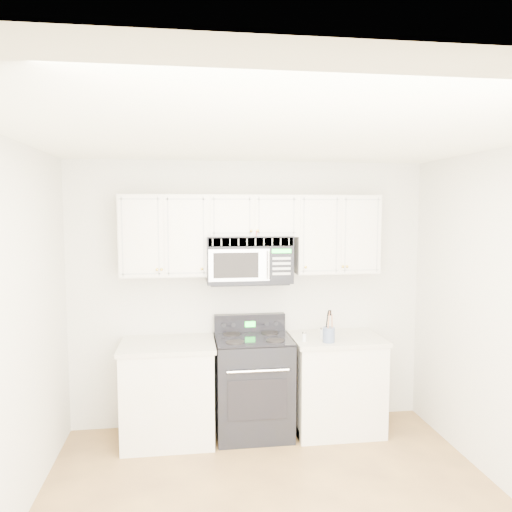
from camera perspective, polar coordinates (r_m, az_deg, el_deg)
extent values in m
cube|color=white|center=(3.20, 3.32, 13.68)|extent=(3.50, 3.50, 0.01)
cube|color=beige|center=(4.96, -0.72, -4.35)|extent=(3.50, 0.01, 2.60)
cube|color=beige|center=(1.71, 15.77, -24.24)|extent=(3.50, 0.01, 2.60)
cube|color=beige|center=(4.85, -9.98, -15.21)|extent=(0.82, 0.63, 0.88)
cube|color=beige|center=(4.71, -10.08, -9.96)|extent=(0.86, 0.65, 0.04)
cube|color=black|center=(5.03, -9.89, -19.21)|extent=(0.82, 0.55, 0.10)
cube|color=beige|center=(5.05, 9.10, -14.35)|extent=(0.82, 0.63, 0.88)
cube|color=beige|center=(4.91, 9.18, -9.29)|extent=(0.86, 0.65, 0.04)
cube|color=black|center=(5.23, 8.90, -18.24)|extent=(0.82, 0.55, 0.10)
cube|color=black|center=(4.89, -0.33, -14.70)|extent=(0.70, 0.60, 0.92)
cube|color=black|center=(4.61, 0.19, -16.10)|extent=(0.54, 0.01, 0.37)
cylinder|color=white|center=(4.49, 0.24, -13.01)|extent=(0.55, 0.02, 0.02)
cube|color=black|center=(4.75, -0.34, -9.42)|extent=(0.70, 0.60, 0.02)
cube|color=black|center=(4.98, -0.74, -7.69)|extent=(0.70, 0.08, 0.18)
cube|color=#14E62A|center=(4.94, -0.67, -7.81)|extent=(0.10, 0.00, 0.06)
cube|color=beige|center=(4.70, -10.45, 2.32)|extent=(0.80, 0.33, 0.75)
cube|color=beige|center=(4.91, 9.07, 2.47)|extent=(0.80, 0.33, 0.75)
cube|color=beige|center=(4.73, -0.48, 4.61)|extent=(0.84, 0.33, 0.39)
sphere|color=gold|center=(4.54, -10.74, -1.53)|extent=(0.03, 0.03, 0.03)
sphere|color=gold|center=(4.53, -6.19, -1.47)|extent=(0.03, 0.03, 0.03)
sphere|color=gold|center=(4.66, 5.69, -1.28)|extent=(0.03, 0.03, 0.03)
sphere|color=gold|center=(4.76, 9.90, -1.19)|extent=(0.03, 0.03, 0.03)
sphere|color=gold|center=(4.54, -0.55, 2.88)|extent=(0.03, 0.03, 0.03)
sphere|color=gold|center=(4.55, 0.21, 2.88)|extent=(0.03, 0.03, 0.03)
cylinder|color=#B80009|center=(4.55, 0.06, 2.22)|extent=(0.00, 0.00, 0.10)
sphere|color=gold|center=(4.55, 0.06, 1.51)|extent=(0.03, 0.03, 0.03)
cube|color=black|center=(4.71, -0.86, -0.33)|extent=(0.79, 0.40, 0.44)
cube|color=#ACABA7|center=(4.51, -0.56, 1.61)|extent=(0.77, 0.01, 0.08)
cube|color=#A5A5A5|center=(4.50, -1.92, -1.06)|extent=(0.56, 0.01, 0.29)
cube|color=black|center=(4.49, -2.29, -1.08)|extent=(0.41, 0.01, 0.23)
cube|color=black|center=(4.56, 2.92, -0.99)|extent=(0.22, 0.01, 0.29)
cube|color=#14E62A|center=(4.54, 2.95, 0.58)|extent=(0.18, 0.00, 0.04)
cylinder|color=white|center=(4.50, 1.46, -1.06)|extent=(0.02, 0.02, 0.25)
cylinder|color=#4A556E|center=(4.68, 8.32, -8.90)|extent=(0.11, 0.11, 0.14)
cylinder|color=#A7643D|center=(4.67, 8.69, -8.04)|extent=(0.01, 0.01, 0.24)
cylinder|color=black|center=(4.68, 8.06, -7.89)|extent=(0.01, 0.01, 0.26)
cylinder|color=#A7643D|center=(4.63, 8.25, -7.92)|extent=(0.01, 0.01, 0.28)
cylinder|color=silver|center=(4.68, 5.53, -9.24)|extent=(0.04, 0.04, 0.08)
cylinder|color=white|center=(4.67, 5.53, -8.69)|extent=(0.04, 0.04, 0.01)
cylinder|color=silver|center=(4.79, 7.60, -8.82)|extent=(0.04, 0.04, 0.09)
cylinder|color=white|center=(4.78, 7.61, -8.19)|extent=(0.05, 0.05, 0.02)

